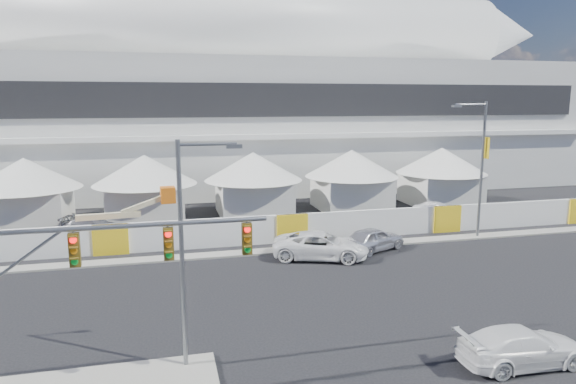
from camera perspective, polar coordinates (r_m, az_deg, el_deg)
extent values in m
plane|color=black|center=(21.66, -5.71, -16.76)|extent=(160.00, 160.00, 0.00)
cube|color=gray|center=(40.10, 21.02, -4.57)|extent=(80.00, 1.20, 0.12)
cube|color=silver|center=(62.12, -4.11, 7.57)|extent=(80.00, 24.00, 14.00)
cube|color=black|center=(50.13, -1.73, 10.18)|extent=(68.00, 0.30, 3.20)
cube|color=white|center=(50.01, -1.64, 6.17)|extent=(72.00, 0.80, 0.50)
cylinder|color=white|center=(60.62, -3.90, 17.72)|extent=(57.60, 8.40, 8.40)
cylinder|color=white|center=(60.95, -1.96, 17.30)|extent=(51.60, 6.80, 6.80)
cylinder|color=white|center=(61.34, -0.05, 16.87)|extent=(45.60, 5.20, 5.20)
cone|color=white|center=(73.83, 23.12, 15.77)|extent=(8.00, 7.60, 7.60)
cube|color=silver|center=(45.14, -26.96, -1.53)|extent=(6.00, 6.00, 3.00)
cone|color=silver|center=(44.73, -27.24, 1.86)|extent=(8.40, 8.40, 2.40)
cube|color=silver|center=(43.96, -15.47, -1.07)|extent=(6.00, 6.00, 3.00)
cone|color=silver|center=(43.53, -15.64, 2.41)|extent=(8.40, 8.40, 2.40)
cube|color=silver|center=(44.59, -3.85, -0.57)|extent=(6.00, 6.00, 3.00)
cone|color=silver|center=(44.17, -3.89, 2.88)|extent=(8.40, 8.40, 2.40)
cube|color=silver|center=(46.97, 7.02, -0.07)|extent=(6.00, 6.00, 3.00)
cone|color=silver|center=(46.57, 7.10, 3.20)|extent=(8.40, 8.40, 2.40)
cube|color=silver|center=(50.86, 16.54, 0.37)|extent=(6.00, 6.00, 3.00)
cone|color=silver|center=(50.49, 16.70, 3.39)|extent=(8.40, 8.40, 2.40)
cube|color=white|center=(35.83, 0.43, -4.03)|extent=(70.00, 0.25, 2.00)
imported|color=silver|center=(34.31, 9.44, -5.18)|extent=(3.63, 4.99, 1.58)
imported|color=white|center=(32.32, 3.66, -5.95)|extent=(4.58, 6.53, 1.66)
imported|color=white|center=(21.85, 24.55, -15.35)|extent=(2.11, 4.98, 1.43)
imported|color=silver|center=(44.22, 16.38, -2.11)|extent=(3.63, 4.34, 1.40)
imported|color=black|center=(48.04, 25.55, -1.79)|extent=(3.15, 4.21, 1.33)
imported|color=#ABACB0|center=(40.43, -20.84, -3.55)|extent=(3.40, 4.97, 1.34)
cylinder|color=slate|center=(16.54, -17.07, -3.63)|extent=(8.51, 0.15, 0.15)
cube|color=#594714|center=(16.88, -22.63, -5.96)|extent=(0.32, 0.22, 1.05)
cube|color=#594714|center=(16.67, -13.13, -5.62)|extent=(0.32, 0.22, 1.05)
cube|color=#594714|center=(16.87, -4.59, -5.19)|extent=(0.32, 0.22, 1.05)
cylinder|color=gray|center=(18.80, -11.70, -7.00)|extent=(0.17, 0.17, 8.32)
cylinder|color=gray|center=(18.11, -8.93, 5.27)|extent=(2.03, 0.11, 0.11)
cube|color=gray|center=(18.22, -6.01, 5.07)|extent=(0.55, 0.23, 0.14)
cylinder|color=slate|center=(38.85, 20.71, 2.22)|extent=(0.19, 0.19, 9.71)
cylinder|color=slate|center=(37.87, 19.66, 9.15)|extent=(2.37, 0.13, 0.13)
cube|color=slate|center=(37.29, 18.24, 9.05)|extent=(0.65, 0.27, 0.16)
cube|color=yellow|center=(38.84, 21.19, 4.59)|extent=(0.03, 0.65, 1.51)
cube|color=orange|center=(36.71, -21.20, -5.04)|extent=(4.05, 2.05, 1.20)
cube|color=beige|center=(36.19, -19.31, -2.56)|extent=(4.15, 0.71, 0.38)
cube|color=beige|center=(35.90, -15.57, -1.39)|extent=(3.22, 0.58, 1.32)
cube|color=orange|center=(35.78, -13.17, -0.43)|extent=(1.06, 1.06, 1.09)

